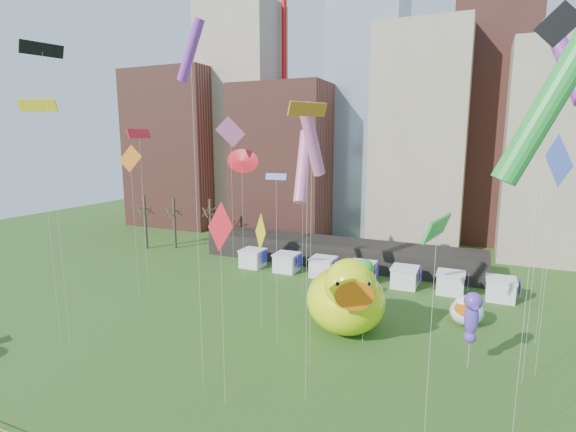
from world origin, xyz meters
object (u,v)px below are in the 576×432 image
at_px(big_duck, 347,297).
at_px(small_duck, 466,310).
at_px(seahorse_green, 364,281).
at_px(seahorse_purple, 472,314).

xyz_separation_m(big_duck, small_duck, (9.65, 6.05, -1.95)).
height_order(seahorse_green, seahorse_purple, seahorse_green).
bearing_deg(small_duck, seahorse_green, -124.99).
relative_size(big_duck, small_duck, 2.46).
relative_size(seahorse_green, seahorse_purple, 1.23).
relative_size(small_duck, seahorse_purple, 0.72).
height_order(small_duck, seahorse_green, seahorse_green).
distance_m(big_duck, seahorse_green, 3.10).
distance_m(big_duck, small_duck, 11.56).
bearing_deg(seahorse_green, small_duck, 32.09).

